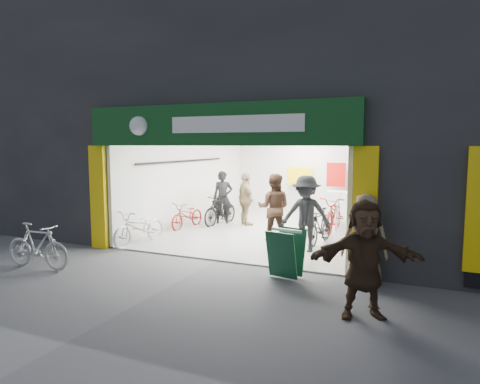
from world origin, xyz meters
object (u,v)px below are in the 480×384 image
Objects in this scene: bike_right_front at (320,227)px; parked_bike at (37,246)px; sandwich_board at (286,252)px; bike_left_front at (140,227)px; pedestrian_near at (365,240)px.

parked_bike reaches higher than bike_right_front.
parked_bike is at bearing -152.57° from sandwich_board.
sandwich_board is (4.33, -1.10, 0.05)m from bike_left_front.
parked_bike is 1.72× the size of sandwich_board.
bike_right_front is at bearing 101.18° from sandwich_board.
bike_right_front is at bearing 114.72° from pedestrian_near.
pedestrian_near reaches higher than bike_left_front.
parked_bike reaches higher than bike_left_front.
pedestrian_near is at bearing 17.78° from sandwich_board.
bike_right_front is at bearing 31.27° from bike_left_front.
bike_right_front reaches higher than bike_left_front.
sandwich_board is (5.02, 1.52, 0.03)m from parked_bike.
pedestrian_near is (1.50, -2.84, 0.38)m from bike_right_front.
bike_left_front is 5.88m from pedestrian_near.
pedestrian_near is at bearing -1.83° from bike_left_front.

